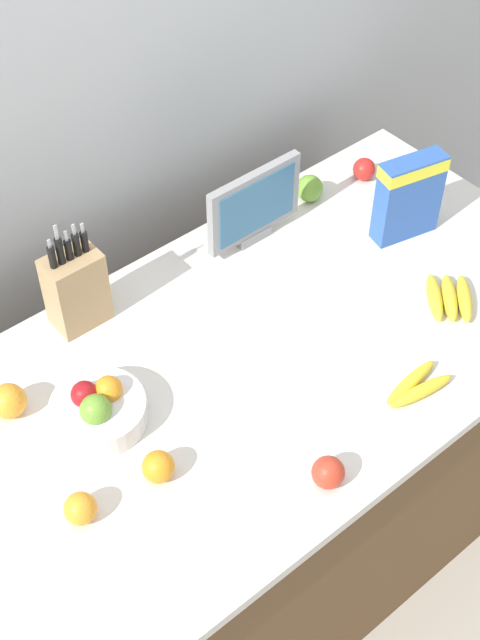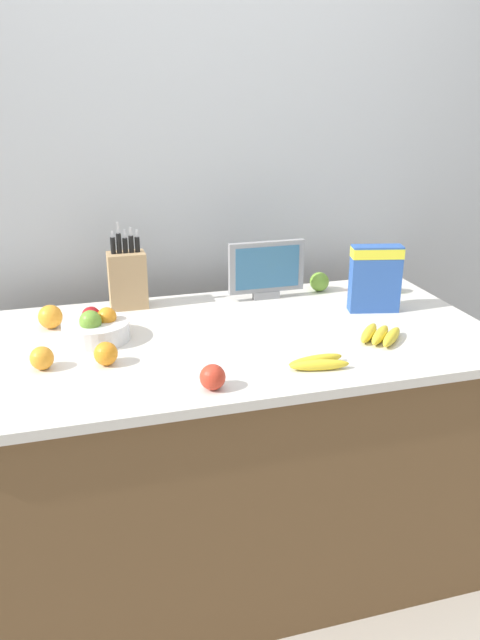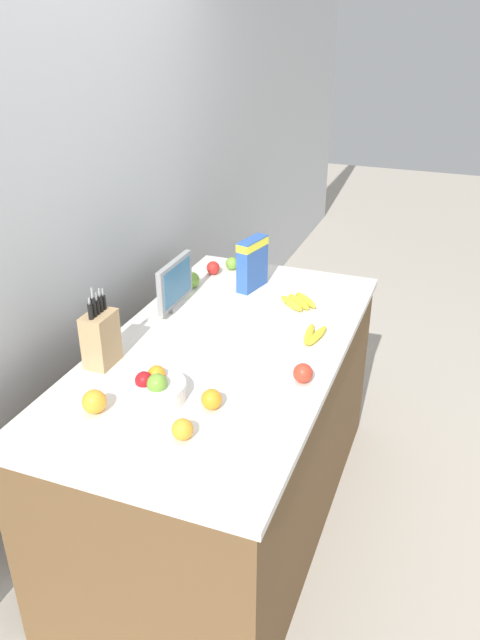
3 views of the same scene
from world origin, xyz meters
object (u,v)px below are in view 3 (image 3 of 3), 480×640
at_px(fruit_bowl, 154,388).
at_px(banana_bunch_left, 299,302).
at_px(knife_block, 101,338).
at_px(apple_by_knife_block, 303,373).
at_px(orange_back_center, 182,429).
at_px(small_monitor, 175,283).
at_px(apple_rear, 191,280).
at_px(apple_leftmost, 232,264).
at_px(cereal_box, 252,261).
at_px(orange_by_cereal, 94,402).
at_px(banana_bunch_right, 313,335).
at_px(apple_rightmost, 213,268).
at_px(orange_front_right, 212,399).

height_order(fruit_bowl, banana_bunch_left, fruit_bowl).
bearing_deg(knife_block, fruit_bowl, -115.42).
bearing_deg(banana_bunch_left, knife_block, 143.79).
bearing_deg(apple_by_knife_block, banana_bunch_left, 17.34).
relative_size(banana_bunch_left, orange_back_center, 2.83).
bearing_deg(small_monitor, knife_block, 174.50).
xyz_separation_m(apple_rear, apple_leftmost, (0.28, -0.10, -0.01)).
bearing_deg(small_monitor, apple_leftmost, -7.17).
relative_size(cereal_box, orange_by_cereal, 2.99).
bearing_deg(small_monitor, cereal_box, -35.29).
bearing_deg(fruit_bowl, apple_rear, 16.98).
relative_size(apple_by_knife_block, orange_by_cereal, 0.88).
relative_size(banana_bunch_left, banana_bunch_right, 1.09).
height_order(banana_bunch_left, orange_by_cereal, orange_by_cereal).
distance_m(banana_bunch_left, apple_leftmost, 0.52).
relative_size(banana_bunch_left, orange_by_cereal, 2.41).
height_order(banana_bunch_right, apple_leftmost, apple_leftmost).
bearing_deg(knife_block, apple_rightmost, -2.95).
relative_size(knife_block, cereal_box, 1.31).
bearing_deg(apple_leftmost, banana_bunch_right, -134.43).
height_order(apple_rightmost, apple_by_knife_block, apple_by_knife_block).
distance_m(small_monitor, banana_bunch_left, 0.56).
relative_size(cereal_box, orange_back_center, 3.52).
bearing_deg(fruit_bowl, apple_leftmost, 8.51).
height_order(orange_back_center, orange_front_right, orange_front_right).
distance_m(knife_block, apple_rightmost, 0.95).
xyz_separation_m(fruit_bowl, orange_by_cereal, (-0.14, 0.15, 0.00)).
xyz_separation_m(small_monitor, orange_front_right, (-0.65, -0.45, -0.09)).
distance_m(knife_block, small_monitor, 0.52).
bearing_deg(orange_back_center, apple_by_knife_block, -30.27).
relative_size(banana_bunch_left, apple_rightmost, 2.95).
distance_m(banana_bunch_left, apple_rear, 0.53).
distance_m(banana_bunch_right, apple_by_knife_block, 0.33).
bearing_deg(fruit_bowl, orange_front_right, -86.08).
xyz_separation_m(knife_block, apple_rear, (0.76, -0.02, -0.07)).
bearing_deg(apple_by_knife_block, small_monitor, 61.08).
distance_m(apple_rightmost, apple_by_knife_block, 1.06).
xyz_separation_m(apple_by_knife_block, orange_front_right, (-0.27, 0.24, -0.00)).
relative_size(knife_block, orange_back_center, 4.63).
relative_size(knife_block, small_monitor, 1.08).
xyz_separation_m(fruit_bowl, orange_back_center, (-0.17, -0.19, -0.01)).
height_order(small_monitor, fruit_bowl, small_monitor).
distance_m(knife_block, orange_front_right, 0.52).
distance_m(knife_block, banana_bunch_right, 0.84).
bearing_deg(small_monitor, apple_rightmost, 0.22).
relative_size(cereal_box, banana_bunch_right, 1.35).
height_order(banana_bunch_left, banana_bunch_right, banana_bunch_left).
distance_m(orange_back_center, orange_front_right, 0.18).
bearing_deg(apple_leftmost, orange_front_right, -161.75).
relative_size(fruit_bowl, apple_leftmost, 3.35).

